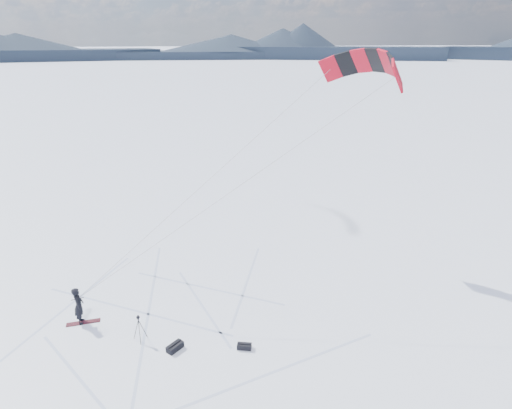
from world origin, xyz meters
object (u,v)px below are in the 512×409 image
object	(u,v)px
tripod	(139,325)
snowboard	(83,322)
gear_bag_b	(244,346)
snowkiter	(82,322)
gear_bag_a	(175,347)

from	to	relation	value
tripod	snowboard	bearing A→B (deg)	112.26
gear_bag_b	tripod	bearing A→B (deg)	179.11
snowkiter	gear_bag_a	bearing A→B (deg)	-132.42
tripod	gear_bag_b	distance (m)	4.60
snowkiter	snowboard	xyz separation A→B (m)	(0.08, -0.07, 0.02)
snowkiter	snowboard	distance (m)	0.11
gear_bag_a	gear_bag_b	world-z (taller)	gear_bag_a
tripod	gear_bag_b	size ratio (longest dim) A/B	1.84
gear_bag_a	gear_bag_b	bearing A→B (deg)	-51.46
snowkiter	gear_bag_b	xyz separation A→B (m)	(6.71, -3.91, 0.12)
snowkiter	gear_bag_a	size ratio (longest dim) A/B	2.29
gear_bag_a	snowkiter	bearing A→B (deg)	105.32
snowboard	gear_bag_a	bearing A→B (deg)	-37.29
tripod	gear_bag_a	distance (m)	1.84
gear_bag_b	gear_bag_a	bearing A→B (deg)	-172.51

